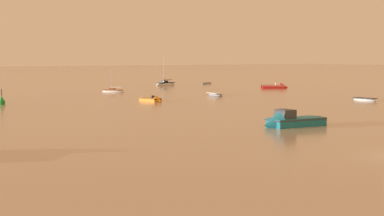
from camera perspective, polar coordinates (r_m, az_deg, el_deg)
name	(u,v)px	position (r m, az deg, el deg)	size (l,w,h in m)	color
rowboat_moored_0	(365,100)	(89.22, 16.99, 0.81)	(1.61, 3.99, 0.62)	white
motorboat_moored_0	(288,123)	(54.07, 9.61, -1.47)	(6.67, 2.96, 2.46)	#197084
motorboat_moored_1	(277,87)	(120.76, 8.53, 2.08)	(5.87, 4.49, 1.94)	red
motorboat_moored_2	(153,100)	(83.91, -3.93, 0.78)	(2.13, 4.28, 1.41)	orange
sailboat_moored_0	(165,84)	(132.90, -2.69, 2.42)	(6.48, 3.67, 6.93)	white
rowboat_moored_1	(215,95)	(96.53, 2.35, 1.35)	(2.59, 4.83, 0.73)	gray
sailboat_moored_1	(113,91)	(107.10, -7.94, 1.68)	(3.85, 4.31, 4.97)	white
rowboat_moored_4	(206,84)	(139.26, 1.43, 2.48)	(3.39, 1.71, 0.51)	white
channel_buoy	(2,101)	(82.64, -18.59, 0.64)	(0.90, 0.90, 2.30)	#198C2D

